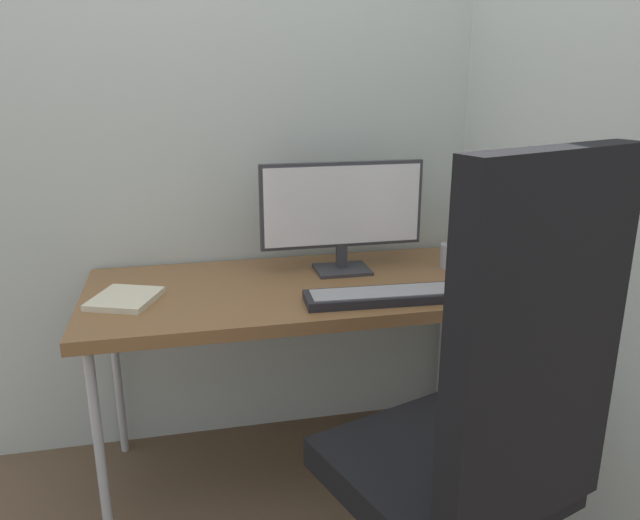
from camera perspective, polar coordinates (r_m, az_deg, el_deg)
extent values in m
plane|color=brown|center=(2.37, -1.62, -18.82)|extent=(8.00, 8.00, 0.00)
cube|color=#B7C1BC|center=(2.27, -3.71, 17.23)|extent=(2.34, 0.04, 2.80)
cube|color=#B7C1BC|center=(2.07, 19.97, 16.32)|extent=(0.04, 1.58, 2.80)
cube|color=brown|center=(2.05, -1.78, -2.79)|extent=(1.40, 0.64, 0.04)
cylinder|color=#B2B5BA|center=(1.96, -19.77, -16.62)|extent=(0.03, 0.03, 0.68)
cylinder|color=#B2B5BA|center=(2.18, 17.04, -12.65)|extent=(0.03, 0.03, 0.68)
cylinder|color=#B2B5BA|center=(2.42, -18.36, -9.71)|extent=(0.03, 0.03, 0.68)
cylinder|color=#B2B5BA|center=(2.60, 11.34, -7.18)|extent=(0.03, 0.03, 0.68)
cube|color=black|center=(1.64, 10.92, -18.70)|extent=(0.62, 0.62, 0.08)
cube|color=black|center=(1.28, 19.47, -7.82)|extent=(0.44, 0.21, 0.78)
cube|color=#333338|center=(2.17, 2.07, -0.89)|extent=(0.19, 0.15, 0.01)
cube|color=#333338|center=(2.16, 2.02, 0.47)|extent=(0.04, 0.02, 0.09)
cube|color=#333338|center=(2.12, 2.05, 5.16)|extent=(0.57, 0.02, 0.30)
cube|color=silver|center=(2.11, 2.15, 5.08)|extent=(0.55, 0.01, 0.27)
cube|color=black|center=(1.90, 5.78, -3.38)|extent=(0.48, 0.15, 0.03)
cube|color=gray|center=(1.89, 5.80, -2.94)|extent=(0.44, 0.13, 0.00)
ellipsoid|color=gray|center=(2.03, 14.50, -2.30)|extent=(0.08, 0.10, 0.04)
cylinder|color=#9EA0A5|center=(2.25, 12.14, 0.37)|extent=(0.08, 0.08, 0.09)
cylinder|color=silver|center=(2.23, 12.05, 1.84)|extent=(0.02, 0.01, 0.12)
cylinder|color=silver|center=(2.24, 12.42, 1.86)|extent=(0.02, 0.01, 0.12)
torus|color=#333338|center=(2.25, 12.15, 0.61)|extent=(0.03, 0.04, 0.01)
cylinder|color=red|center=(2.24, 11.84, 1.77)|extent=(0.01, 0.02, 0.14)
cylinder|color=purple|center=(2.25, 12.31, 1.58)|extent=(0.02, 0.02, 0.13)
cube|color=beige|center=(1.98, -17.67, -3.44)|extent=(0.24, 0.25, 0.02)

